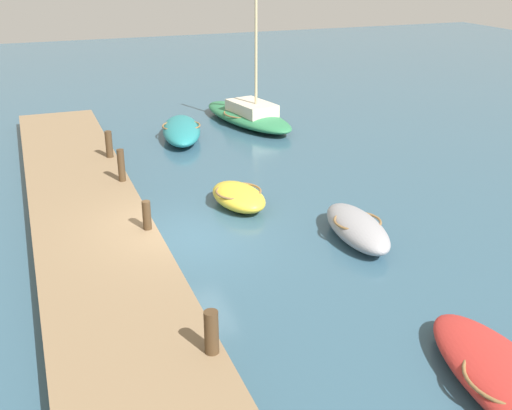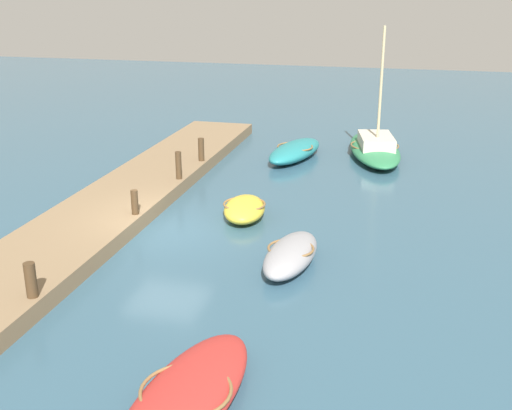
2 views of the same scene
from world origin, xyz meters
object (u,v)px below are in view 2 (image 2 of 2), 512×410
at_px(motorboat_red, 186,397).
at_px(mooring_post_west, 201,149).
at_px(rowboat_grey, 291,254).
at_px(mooring_post_mid_east, 135,202).
at_px(mooring_post_east, 31,280).
at_px(dinghy_yellow, 244,209).
at_px(sailboat_green, 375,147).
at_px(mooring_post_mid_west, 179,165).
at_px(rowboat_teal, 295,151).

relative_size(motorboat_red, mooring_post_west, 4.98).
bearing_deg(rowboat_grey, mooring_post_mid_east, -101.66).
xyz_separation_m(mooring_post_mid_east, mooring_post_east, (5.81, 0.00, 0.04)).
distance_m(dinghy_yellow, sailboat_green, 9.75).
height_order(mooring_post_west, mooring_post_mid_west, mooring_post_mid_west).
bearing_deg(motorboat_red, rowboat_grey, -179.60).
bearing_deg(rowboat_teal, motorboat_red, 17.27).
bearing_deg(motorboat_red, sailboat_green, 179.82).
bearing_deg(motorboat_red, mooring_post_mid_east, -144.43).
relative_size(rowboat_teal, mooring_post_mid_west, 4.37).
relative_size(motorboat_red, rowboat_grey, 1.44).
distance_m(motorboat_red, mooring_post_mid_west, 13.16).
bearing_deg(motorboat_red, mooring_post_west, -156.43).
xyz_separation_m(motorboat_red, mooring_post_mid_west, (-12.26, -4.73, 0.71)).
bearing_deg(rowboat_teal, mooring_post_west, -35.85).
distance_m(motorboat_red, dinghy_yellow, 10.14).
relative_size(rowboat_grey, mooring_post_west, 3.46).
relative_size(mooring_post_mid_west, mooring_post_east, 1.21).
height_order(rowboat_teal, motorboat_red, rowboat_teal).
bearing_deg(sailboat_green, motorboat_red, -17.75).
distance_m(rowboat_teal, mooring_post_mid_east, 10.10).
bearing_deg(mooring_post_mid_east, mooring_post_mid_west, 180.00).
distance_m(rowboat_teal, mooring_post_west, 4.51).
relative_size(mooring_post_mid_west, mooring_post_mid_east, 1.32).
distance_m(rowboat_teal, motorboat_red, 17.88).
distance_m(rowboat_grey, mooring_post_east, 6.81).
xyz_separation_m(sailboat_green, mooring_post_mid_west, (6.81, -6.77, 0.58)).
bearing_deg(mooring_post_mid_west, dinghy_yellow, 54.47).
bearing_deg(motorboat_red, dinghy_yellow, -165.07).
bearing_deg(dinghy_yellow, mooring_post_east, -30.78).
relative_size(rowboat_teal, dinghy_yellow, 1.79).
distance_m(dinghy_yellow, mooring_post_east, 8.16).
xyz_separation_m(motorboat_red, mooring_post_west, (-14.88, -4.73, 0.66)).
relative_size(rowboat_teal, rowboat_grey, 1.39).
bearing_deg(rowboat_grey, sailboat_green, 179.10).
bearing_deg(sailboat_green, mooring_post_west, -69.90).
relative_size(motorboat_red, sailboat_green, 0.72).
height_order(sailboat_green, mooring_post_mid_west, sailboat_green).
xyz_separation_m(motorboat_red, dinghy_yellow, (-10.01, -1.58, 0.05)).
xyz_separation_m(motorboat_red, sailboat_green, (-19.06, 2.05, 0.14)).
bearing_deg(mooring_post_mid_east, mooring_post_east, 0.00).
xyz_separation_m(rowboat_teal, sailboat_green, (-1.24, 3.41, 0.06)).
bearing_deg(mooring_post_east, rowboat_grey, 127.68).
height_order(motorboat_red, sailboat_green, sailboat_green).
relative_size(dinghy_yellow, sailboat_green, 0.39).
distance_m(sailboat_green, mooring_post_west, 7.98).
bearing_deg(mooring_post_east, mooring_post_west, 180.00).
bearing_deg(mooring_post_east, sailboat_green, 157.76).
height_order(dinghy_yellow, rowboat_grey, rowboat_grey).
distance_m(sailboat_green, mooring_post_mid_east, 12.71).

